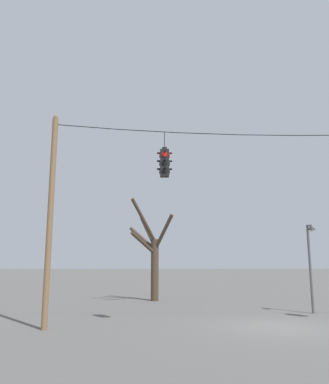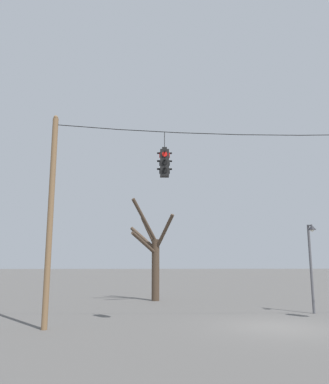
{
  "view_description": "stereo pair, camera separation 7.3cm",
  "coord_description": "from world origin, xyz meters",
  "px_view_note": "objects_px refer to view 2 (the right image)",
  "views": [
    {
      "loc": [
        -4.69,
        -14.27,
        2.41
      ],
      "look_at": [
        -4.2,
        -0.26,
        4.99
      ],
      "focal_mm": 35.0,
      "sensor_mm": 36.0,
      "label": 1
    },
    {
      "loc": [
        -4.61,
        -14.28,
        2.41
      ],
      "look_at": [
        -4.2,
        -0.26,
        4.99
      ],
      "focal_mm": 35.0,
      "sensor_mm": 36.0,
      "label": 2
    }
  ],
  "objects_px": {
    "traffic_light_near_left_pole": "(165,163)",
    "street_lamp": "(311,252)",
    "bare_tree": "(153,255)",
    "utility_pole_left": "(50,217)"
  },
  "relations": [
    {
      "from": "traffic_light_near_left_pole",
      "to": "street_lamp",
      "type": "relative_size",
      "value": 0.44
    },
    {
      "from": "utility_pole_left",
      "to": "bare_tree",
      "type": "relative_size",
      "value": 1.31
    },
    {
      "from": "bare_tree",
      "to": "traffic_light_near_left_pole",
      "type": "bearing_deg",
      "value": -87.34
    },
    {
      "from": "utility_pole_left",
      "to": "street_lamp",
      "type": "xyz_separation_m",
      "value": [
        11.32,
        3.64,
        -1.17
      ]
    },
    {
      "from": "traffic_light_near_left_pole",
      "to": "utility_pole_left",
      "type": "bearing_deg",
      "value": -180.0
    },
    {
      "from": "traffic_light_near_left_pole",
      "to": "bare_tree",
      "type": "xyz_separation_m",
      "value": [
        -0.44,
        9.5,
        -3.35
      ]
    },
    {
      "from": "traffic_light_near_left_pole",
      "to": "bare_tree",
      "type": "bearing_deg",
      "value": 92.66
    },
    {
      "from": "bare_tree",
      "to": "utility_pole_left",
      "type": "bearing_deg",
      "value": -111.96
    },
    {
      "from": "street_lamp",
      "to": "bare_tree",
      "type": "distance_m",
      "value": 9.51
    },
    {
      "from": "traffic_light_near_left_pole",
      "to": "bare_tree",
      "type": "distance_m",
      "value": 10.08
    }
  ]
}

